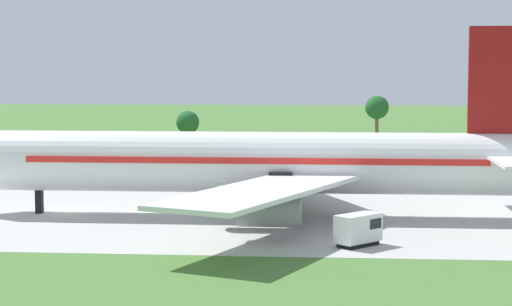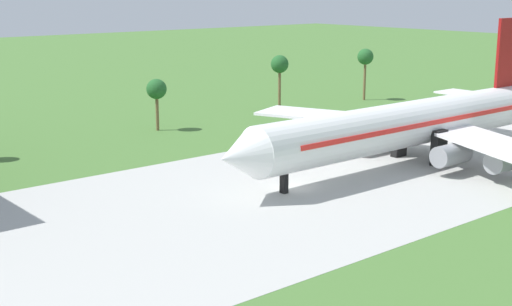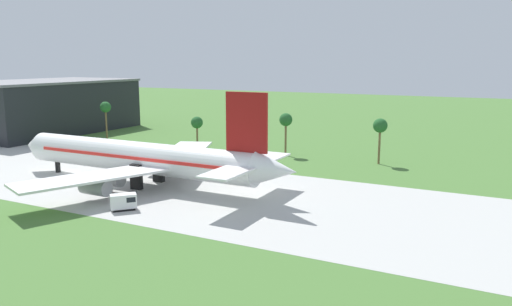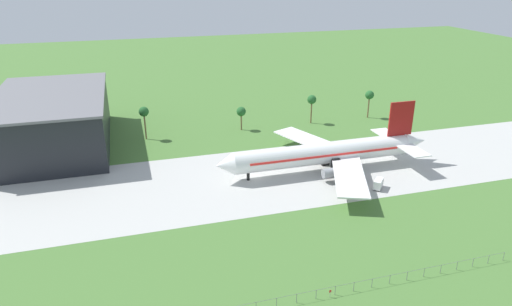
# 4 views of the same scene
# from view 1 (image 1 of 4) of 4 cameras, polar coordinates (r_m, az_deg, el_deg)

# --- Properties ---
(ground_plane) EXTENTS (600.00, 600.00, 0.00)m
(ground_plane) POSITION_cam_1_polar(r_m,az_deg,el_deg) (104.23, -11.72, -3.61)
(ground_plane) COLOR #477233
(taxiway_strip) EXTENTS (320.00, 44.00, 0.02)m
(taxiway_strip) POSITION_cam_1_polar(r_m,az_deg,el_deg) (104.23, -11.72, -3.61)
(taxiway_strip) COLOR #B2B2AD
(taxiway_strip) RESTS_ON ground_plane
(jet_airliner) EXTENTS (70.08, 57.86, 20.19)m
(jet_airliner) POSITION_cam_1_polar(r_m,az_deg,el_deg) (98.69, 1.04, -0.62)
(jet_airliner) COLOR white
(jet_airliner) RESTS_ON ground_plane
(baggage_tug) EXTENTS (4.46, 4.61, 2.90)m
(baggage_tug) POSITION_cam_1_polar(r_m,az_deg,el_deg) (83.35, 6.36, -4.67)
(baggage_tug) COLOR black
(baggage_tug) RESTS_ON ground_plane
(palm_tree_row) EXTENTS (94.86, 3.60, 12.36)m
(palm_tree_row) POSITION_cam_1_polar(r_m,az_deg,el_deg) (142.67, 0.52, 2.56)
(palm_tree_row) COLOR brown
(palm_tree_row) RESTS_ON ground_plane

